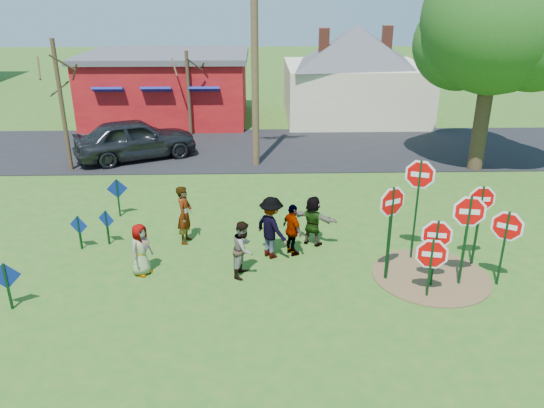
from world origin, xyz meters
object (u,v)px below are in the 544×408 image
Objects in this scene: stop_sign_d at (481,206)px; utility_pole at (255,45)px; stop_sign_a at (436,240)px; stop_sign_c at (468,221)px; person_b at (185,215)px; person_a at (141,250)px; leafy_tree at (499,28)px; stop_sign_b at (419,185)px; suv at (135,139)px.

stop_sign_d is 0.26× the size of utility_pole.
stop_sign_c is (0.78, 0.06, 0.51)m from stop_sign_a.
stop_sign_a is 7.42m from person_b.
stop_sign_c is at bearing -65.10° from person_a.
stop_sign_b is at bearing -122.47° from leafy_tree.
person_b is at bearing -105.99° from utility_pole.
stop_sign_b is at bearing 130.04° from stop_sign_c.
stop_sign_b is 1.76m from stop_sign_d.
stop_sign_d is at bearing -91.03° from person_b.
person_a is at bearing -145.66° from leafy_tree.
stop_sign_a is 1.82m from stop_sign_b.
suv is (-10.95, 11.46, -0.90)m from stop_sign_c.
suv is 7.04m from utility_pole.
stop_sign_a is at bearing -65.83° from utility_pole.
person_a is 0.16× the size of leafy_tree.
person_b is at bearing 176.14° from suv.
utility_pole is at bearing 11.99° from person_a.
stop_sign_a is 15.37m from suv.
stop_sign_a is 0.64× the size of stop_sign_b.
stop_sign_c is 0.27× the size of utility_pole.
leafy_tree is (5.12, 8.05, 3.59)m from stop_sign_b.
person_b reaches higher than person_a.
stop_sign_b is 0.58× the size of suv.
stop_sign_d is at bearing -56.23° from utility_pole.
stop_sign_c is 1.06× the size of stop_sign_d.
stop_sign_d is (1.64, -0.43, -0.48)m from stop_sign_b.
stop_sign_a is 1.96m from stop_sign_d.
person_b is at bearing -169.87° from stop_sign_b.
person_a is (-7.81, 0.85, -0.61)m from stop_sign_a.
stop_sign_d is at bearing -58.11° from person_a.
stop_sign_d is (0.76, 1.07, -0.05)m from stop_sign_c.
leafy_tree reaches higher than stop_sign_b.
utility_pole is at bearing 125.75° from stop_sign_d.
stop_sign_d is 1.69× the size of person_a.
utility_pole is (-4.67, 10.41, 3.84)m from stop_sign_a.
suv reaches higher than person_a.
leafy_tree is at bearing 74.99° from stop_sign_a.
person_b is 0.34× the size of suv.
stop_sign_c is 1.80× the size of person_a.
suv is at bearing 144.03° from stop_sign_a.
person_a is at bearing -176.29° from stop_sign_d.
stop_sign_a is 0.93m from stop_sign_c.
utility_pole reaches higher than person_a.
stop_sign_c is 0.49× the size of suv.
stop_sign_b is 1.18× the size of stop_sign_c.
stop_sign_a is at bearing -101.99° from person_b.
stop_sign_a reaches higher than person_b.
stop_sign_c is 1.31m from stop_sign_d.
suv is (-3.33, 8.70, 0.04)m from person_b.
utility_pole is 1.08× the size of leafy_tree.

